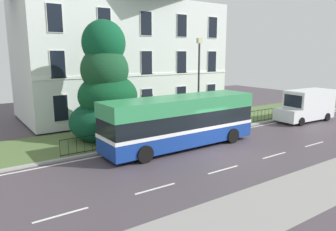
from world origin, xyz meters
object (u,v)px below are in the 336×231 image
(single_decker_bus, at_px, (181,121))
(white_panel_van, at_px, (307,105))
(street_lamp_post, at_px, (199,79))
(georgian_townhouse, at_px, (122,49))
(evergreen_tree, at_px, (105,93))

(single_decker_bus, height_order, white_panel_van, single_decker_bus)
(street_lamp_post, bearing_deg, georgian_townhouse, 96.55)
(georgian_townhouse, bearing_deg, single_decker_bus, -100.04)
(georgian_townhouse, distance_m, evergreen_tree, 9.93)
(single_decker_bus, height_order, street_lamp_post, street_lamp_post)
(street_lamp_post, bearing_deg, white_panel_van, -11.78)
(single_decker_bus, bearing_deg, white_panel_van, -0.20)
(georgian_townhouse, xyz_separation_m, evergreen_tree, (-5.20, -7.89, -3.03))
(georgian_townhouse, relative_size, street_lamp_post, 2.77)
(evergreen_tree, xyz_separation_m, street_lamp_post, (6.33, -1.97, 0.81))
(single_decker_bus, xyz_separation_m, street_lamp_post, (3.29, 2.31, 2.28))
(white_panel_van, relative_size, street_lamp_post, 0.84)
(evergreen_tree, xyz_separation_m, single_decker_bus, (3.05, -4.28, -1.47))
(single_decker_bus, distance_m, street_lamp_post, 4.62)
(white_panel_van, height_order, street_lamp_post, street_lamp_post)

